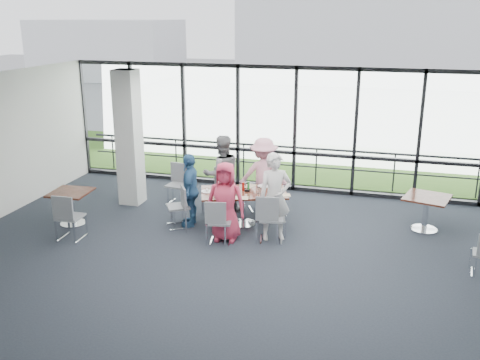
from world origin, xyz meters
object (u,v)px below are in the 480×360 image
(side_table_left, at_px, (71,197))
(diner_near_left, at_px, (225,202))
(chair_main_fl, at_px, (218,190))
(structural_column, at_px, (129,138))
(chair_main_nr, at_px, (271,218))
(main_table, at_px, (244,197))
(side_table_right, at_px, (427,202))
(diner_near_right, at_px, (275,197))
(chair_spare_la, at_px, (70,217))
(diner_far_left, at_px, (222,174))
(diner_end, at_px, (190,190))
(chair_main_end, at_px, (178,207))
(chair_spare_lb, at_px, (177,185))
(diner_far_right, at_px, (263,175))
(chair_main_nl, at_px, (220,222))
(chair_main_fr, at_px, (259,191))

(side_table_left, xyz_separation_m, diner_near_left, (3.46, 0.11, 0.19))
(diner_near_left, bearing_deg, chair_main_fl, 107.88)
(structural_column, xyz_separation_m, chair_main_nr, (3.75, -1.36, -1.11))
(main_table, height_order, side_table_right, same)
(diner_near_right, height_order, chair_spare_la, diner_near_right)
(diner_near_right, bearing_deg, structural_column, 138.34)
(diner_far_left, bearing_deg, diner_end, 34.84)
(diner_near_left, height_order, chair_main_end, diner_near_left)
(chair_spare_lb, bearing_deg, main_table, 163.08)
(diner_far_right, bearing_deg, side_table_left, 14.63)
(diner_far_right, distance_m, chair_spare_la, 4.30)
(chair_main_nl, distance_m, chair_spare_la, 3.05)
(structural_column, xyz_separation_m, diner_near_left, (2.85, -1.53, -0.79))
(side_table_left, distance_m, diner_end, 2.59)
(chair_spare_la, bearing_deg, chair_spare_lb, 60.86)
(chair_main_end, bearing_deg, chair_spare_la, -89.24)
(main_table, xyz_separation_m, chair_spare_la, (-3.17, -1.72, -0.14))
(structural_column, bearing_deg, side_table_left, -110.41)
(diner_near_right, height_order, chair_main_nr, diner_near_right)
(chair_main_fr, bearing_deg, diner_end, 20.87)
(main_table, relative_size, diner_far_right, 1.18)
(side_table_right, bearing_deg, structural_column, -179.37)
(chair_main_nr, bearing_deg, side_table_right, 14.09)
(side_table_right, bearing_deg, chair_main_fr, 175.95)
(diner_far_left, relative_size, chair_main_fl, 1.83)
(chair_main_nr, distance_m, chair_main_end, 2.09)
(chair_main_fr, distance_m, chair_spare_lb, 1.99)
(chair_main_nl, height_order, chair_main_fl, chair_main_fl)
(diner_near_right, relative_size, diner_far_left, 0.99)
(structural_column, height_order, diner_near_right, structural_column)
(main_table, bearing_deg, diner_near_left, -118.40)
(diner_near_right, bearing_deg, diner_near_left, 174.39)
(side_table_left, height_order, diner_end, diner_end)
(structural_column, height_order, main_table, structural_column)
(chair_main_fl, height_order, chair_main_end, chair_main_fl)
(diner_far_left, bearing_deg, chair_main_nl, 74.54)
(main_table, distance_m, chair_main_end, 1.42)
(structural_column, relative_size, chair_main_nl, 3.59)
(diner_far_left, xyz_separation_m, chair_main_end, (-0.62, -1.15, -0.44))
(diner_far_right, height_order, chair_spare_la, diner_far_right)
(structural_column, distance_m, chair_main_fl, 2.44)
(diner_near_right, distance_m, diner_far_left, 1.92)
(side_table_right, height_order, chair_main_end, chair_main_end)
(main_table, xyz_separation_m, chair_main_nr, (0.77, -0.72, -0.13))
(chair_main_nr, bearing_deg, chair_spare_lb, 138.48)
(chair_main_fr, bearing_deg, chair_main_nl, 55.27)
(structural_column, distance_m, chair_main_fr, 3.31)
(chair_main_fr, bearing_deg, diner_far_left, -2.48)
(diner_far_left, xyz_separation_m, diner_end, (-0.41, -0.95, -0.11))
(diner_end, xyz_separation_m, chair_main_fr, (1.21, 1.31, -0.34))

